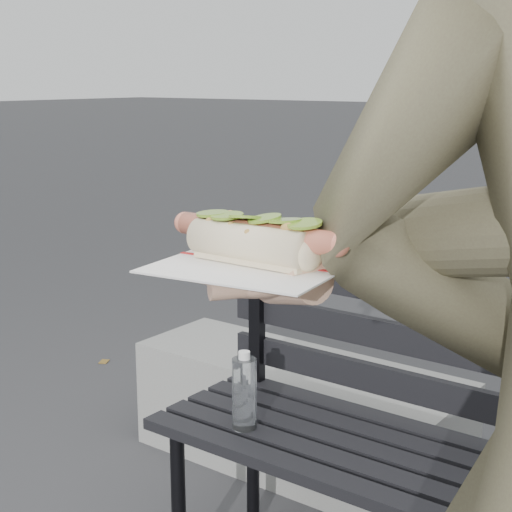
{
  "coord_description": "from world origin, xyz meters",
  "views": [
    {
      "loc": [
        0.55,
        -0.64,
        1.37
      ],
      "look_at": [
        0.07,
        0.01,
        1.19
      ],
      "focal_mm": 55.0,
      "sensor_mm": 36.0,
      "label": 1
    }
  ],
  "objects": [
    {
      "name": "concrete_block",
      "position": [
        -0.88,
        1.53,
        0.2
      ],
      "size": [
        1.2,
        0.4,
        0.4
      ],
      "primitive_type": "cube",
      "color": "slate",
      "rests_on": "ground"
    },
    {
      "name": "held_hotdog",
      "position": [
        0.26,
        0.07,
        1.22
      ],
      "size": [
        0.62,
        0.3,
        0.2
      ],
      "color": "#4F4734"
    },
    {
      "name": "park_bench",
      "position": [
        -0.12,
        1.03,
        0.52
      ],
      "size": [
        1.5,
        0.44,
        0.88
      ],
      "color": "black",
      "rests_on": "ground"
    }
  ]
}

